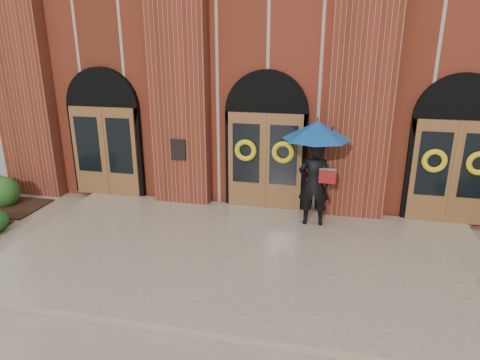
# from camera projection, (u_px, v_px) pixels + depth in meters

# --- Properties ---
(ground) EXTENTS (90.00, 90.00, 0.00)m
(ground) POSITION_uv_depth(u_px,v_px,m) (242.00, 261.00, 8.92)
(ground) COLOR tan
(ground) RESTS_ON ground
(landing) EXTENTS (10.00, 5.30, 0.15)m
(landing) POSITION_uv_depth(u_px,v_px,m) (244.00, 254.00, 9.03)
(landing) COLOR tan
(landing) RESTS_ON ground
(church_building) EXTENTS (16.20, 12.53, 7.00)m
(church_building) POSITION_uv_depth(u_px,v_px,m) (292.00, 63.00, 15.93)
(church_building) COLOR maroon
(church_building) RESTS_ON ground
(man_with_umbrella) EXTENTS (1.71, 1.71, 2.50)m
(man_with_umbrella) POSITION_uv_depth(u_px,v_px,m) (316.00, 154.00, 9.80)
(man_with_umbrella) COLOR black
(man_with_umbrella) RESTS_ON landing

